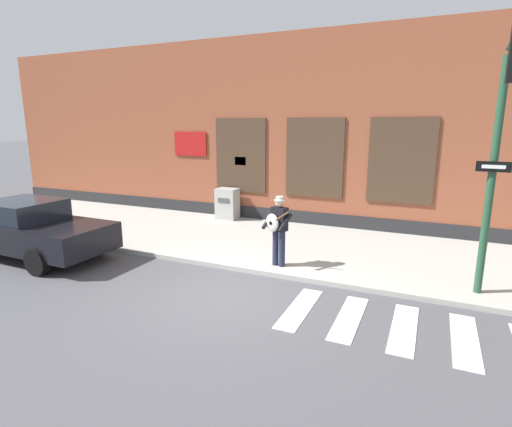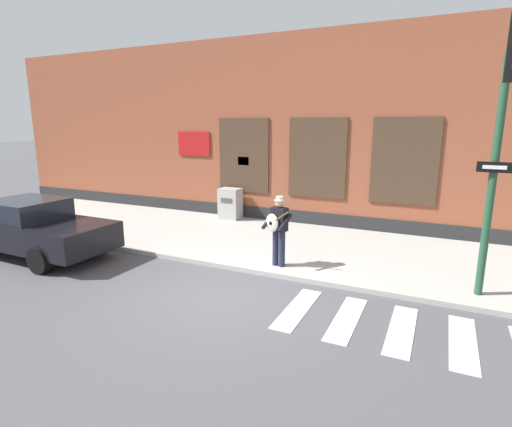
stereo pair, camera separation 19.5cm
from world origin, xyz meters
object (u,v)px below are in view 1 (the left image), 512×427
(red_car, at_px, (30,229))
(traffic_light, at_px, (503,127))
(utility_box, at_px, (227,204))
(busker, at_px, (278,227))

(red_car, relative_size, traffic_light, 0.96)
(red_car, bearing_deg, traffic_light, 4.81)
(red_car, xyz_separation_m, utility_box, (2.96, 5.68, -0.10))
(traffic_light, relative_size, utility_box, 4.31)
(busker, distance_m, utility_box, 5.29)
(red_car, distance_m, busker, 6.68)
(red_car, height_order, busker, busker)
(busker, xyz_separation_m, utility_box, (-3.49, 3.96, -0.43))
(busker, xyz_separation_m, traffic_light, (4.29, -0.82, 2.36))
(red_car, bearing_deg, busker, 14.99)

